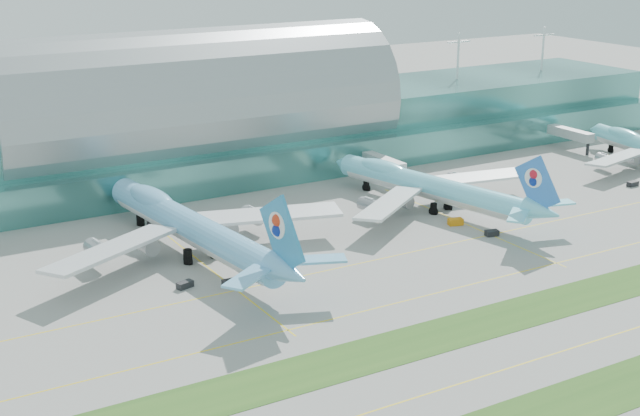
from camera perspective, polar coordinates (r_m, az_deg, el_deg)
ground at (r=167.50m, az=9.67°, el=-7.86°), size 700.00×700.00×0.00m
terminal at (r=268.83m, az=-8.03°, el=5.17°), size 340.00×69.10×36.00m
grass_strip_near at (r=149.77m, az=16.66°, el=-11.62°), size 420.00×12.00×0.08m
grass_strip_far at (r=168.85m, az=9.23°, el=-7.61°), size 420.00×12.00×0.08m
taxiline_b at (r=158.27m, az=12.95°, el=-9.66°), size 420.00×0.35×0.01m
taxiline_c at (r=180.26m, az=6.00°, el=-5.80°), size 420.00×0.35×0.01m
taxiline_d at (r=196.98m, az=2.22°, el=-3.63°), size 420.00×0.35×0.01m
airliner_b at (r=202.57m, az=-8.35°, el=-1.05°), size 73.97×84.42×23.23m
airliner_c at (r=235.69m, az=6.99°, el=1.46°), size 64.16×73.88×20.51m
gse_c at (r=186.35m, az=-8.64°, el=-4.88°), size 3.85×2.67×1.39m
gse_d at (r=186.17m, az=-5.72°, el=-4.76°), size 3.73×1.74×1.48m
gse_e at (r=224.86m, az=8.67°, el=-0.87°), size 4.05×2.99×1.65m
gse_f at (r=218.52m, az=10.94°, el=-1.58°), size 3.48×2.47×1.41m
gse_g at (r=271.03m, az=19.38°, el=1.48°), size 3.62×1.96×1.37m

